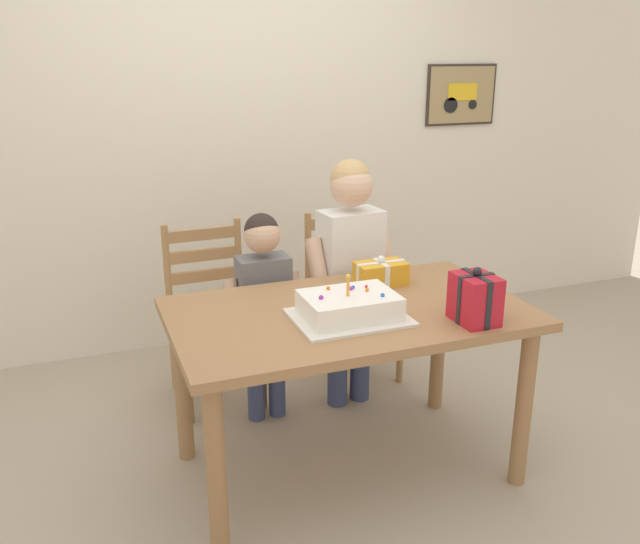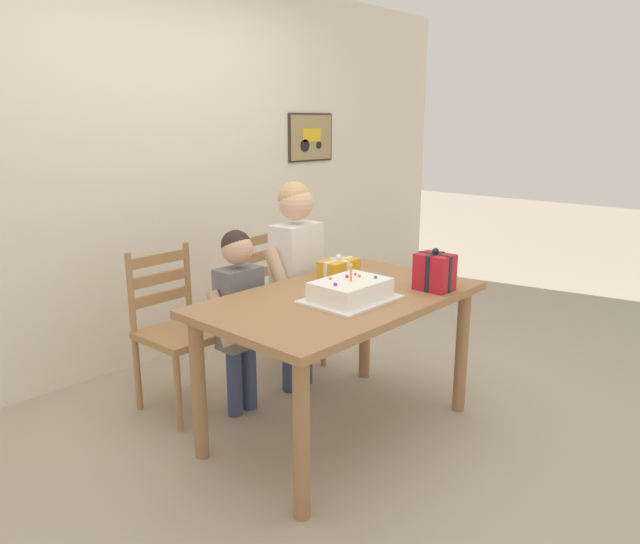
# 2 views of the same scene
# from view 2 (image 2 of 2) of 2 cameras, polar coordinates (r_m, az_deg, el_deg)

# --- Properties ---
(ground_plane) EXTENTS (20.00, 20.00, 0.00)m
(ground_plane) POSITION_cam_2_polar(r_m,az_deg,el_deg) (3.27, 1.91, -15.08)
(ground_plane) COLOR tan
(back_wall) EXTENTS (6.40, 0.11, 2.60)m
(back_wall) POSITION_cam_2_polar(r_m,az_deg,el_deg) (4.12, -15.80, 9.58)
(back_wall) COLOR silver
(back_wall) RESTS_ON ground
(dining_table) EXTENTS (1.44, 0.85, 0.76)m
(dining_table) POSITION_cam_2_polar(r_m,az_deg,el_deg) (3.00, 2.02, -4.15)
(dining_table) COLOR #9E7047
(dining_table) RESTS_ON ground
(birthday_cake) EXTENTS (0.44, 0.34, 0.19)m
(birthday_cake) POSITION_cam_2_polar(r_m,az_deg,el_deg) (2.87, 2.96, -1.84)
(birthday_cake) COLOR white
(birthday_cake) RESTS_ON dining_table
(gift_box_red_large) EXTENTS (0.23, 0.14, 0.14)m
(gift_box_red_large) POSITION_cam_2_polar(r_m,az_deg,el_deg) (3.29, 1.84, 0.32)
(gift_box_red_large) COLOR gold
(gift_box_red_large) RESTS_ON dining_table
(gift_box_beside_cake) EXTENTS (0.15, 0.19, 0.22)m
(gift_box_beside_cake) POSITION_cam_2_polar(r_m,az_deg,el_deg) (3.09, 10.99, 0.01)
(gift_box_beside_cake) COLOR red
(gift_box_beside_cake) RESTS_ON dining_table
(chair_left) EXTENTS (0.43, 0.43, 0.92)m
(chair_left) POSITION_cam_2_polar(r_m,az_deg,el_deg) (3.44, -13.50, -5.39)
(chair_left) COLOR #A87A4C
(chair_left) RESTS_ON ground
(chair_right) EXTENTS (0.45, 0.45, 0.92)m
(chair_right) POSITION_cam_2_polar(r_m,az_deg,el_deg) (3.89, -4.08, -2.67)
(chair_right) COLOR #A87A4C
(chair_right) RESTS_ON ground
(child_older) EXTENTS (0.47, 0.28, 1.27)m
(child_older) POSITION_cam_2_polar(r_m,az_deg,el_deg) (3.50, -2.26, 0.59)
(child_older) COLOR #38426B
(child_older) RESTS_ON ground
(child_younger) EXTENTS (0.38, 0.21, 1.05)m
(child_younger) POSITION_cam_2_polar(r_m,az_deg,el_deg) (3.25, -7.78, -3.14)
(child_younger) COLOR #38426B
(child_younger) RESTS_ON ground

